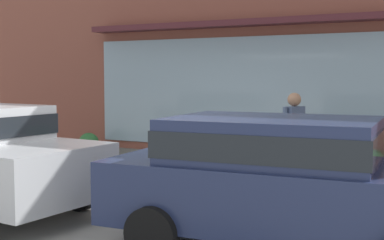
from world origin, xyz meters
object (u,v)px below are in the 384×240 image
at_px(pedestrian_with_handbag, 293,135).
at_px(potted_plant_window_left, 158,150).
at_px(fire_hydrant, 312,175).
at_px(parked_car_navy, 284,176).
at_px(potted_plant_window_right, 89,148).

height_order(pedestrian_with_handbag, potted_plant_window_left, pedestrian_with_handbag).
xyz_separation_m(fire_hydrant, parked_car_navy, (0.34, -2.38, 0.40)).
relative_size(pedestrian_with_handbag, potted_plant_window_left, 1.75).
relative_size(parked_car_navy, potted_plant_window_left, 4.37).
height_order(fire_hydrant, potted_plant_window_right, fire_hydrant).
xyz_separation_m(pedestrian_with_handbag, parked_car_navy, (0.88, -3.03, -0.14)).
bearing_deg(fire_hydrant, parked_car_navy, -81.81).
relative_size(fire_hydrant, potted_plant_window_left, 0.94).
bearing_deg(pedestrian_with_handbag, parked_car_navy, 45.00).
xyz_separation_m(fire_hydrant, potted_plant_window_right, (-5.48, 1.30, -0.08)).
xyz_separation_m(fire_hydrant, pedestrian_with_handbag, (-0.54, 0.66, 0.54)).
xyz_separation_m(potted_plant_window_right, potted_plant_window_left, (1.86, -0.02, 0.09)).
relative_size(fire_hydrant, parked_car_navy, 0.22).
distance_m(pedestrian_with_handbag, potted_plant_window_left, 3.19).
relative_size(potted_plant_window_right, potted_plant_window_left, 0.75).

